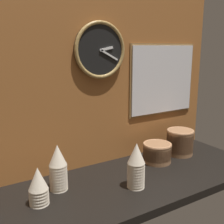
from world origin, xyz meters
TOP-DOWN VIEW (x-y plane):
  - ground_plane at (0.00, 0.00)cm, footprint 160.00×56.00cm
  - wall_tiled_back at (0.00, 26.50)cm, footprint 160.00×3.00cm
  - cup_stack_left at (-40.37, 1.06)cm, footprint 8.36×8.36cm
  - cup_stack_center_left at (-28.68, 8.54)cm, footprint 8.36×8.36cm
  - cup_stack_center_right at (3.16, -8.54)cm, footprint 8.36×8.36cm
  - bowl_stack_right at (31.39, 9.28)cm, footprint 16.55×16.55cm
  - bowl_stack_far_right at (51.24, 11.23)cm, footprint 16.55×16.55cm
  - wall_clock at (2.52, 23.46)cm, footprint 29.63×2.70cm
  - menu_board at (47.10, 24.35)cm, footprint 49.67×1.32cm

SIDE VIEW (x-z plane):
  - ground_plane at x=0.00cm, z-range -4.00..0.00cm
  - bowl_stack_right at x=31.39cm, z-range 0.35..11.57cm
  - bowl_stack_far_right at x=51.24cm, z-range 0.34..15.87cm
  - cup_stack_left at x=-40.37cm, z-range 0.00..16.52cm
  - cup_stack_center_left at x=-28.68cm, z-range 0.00..21.88cm
  - cup_stack_center_right at x=3.16cm, z-range 0.00..21.88cm
  - menu_board at x=47.10cm, z-range 23.51..66.86cm
  - wall_tiled_back at x=0.00cm, z-range 0.00..105.00cm
  - wall_clock at x=2.52cm, z-range 48.38..78.02cm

